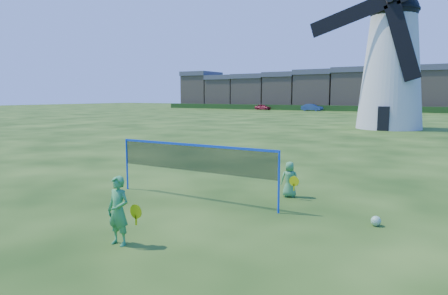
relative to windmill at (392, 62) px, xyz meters
name	(u,v)px	position (x,y,z in m)	size (l,w,h in m)	color
ground	(207,207)	(0.10, -28.70, -5.67)	(220.00, 220.00, 0.00)	black
windmill	(392,62)	(0.00, 0.00, 0.00)	(13.06, 5.39, 16.94)	silver
badminton_net	(194,159)	(-0.59, -28.29, -4.53)	(5.05, 0.05, 1.55)	blue
player_girl	(118,211)	(0.12, -31.81, -5.00)	(0.67, 0.35, 1.34)	#3D9A4F
player_boy	(290,179)	(1.54, -26.65, -5.17)	(0.65, 0.48, 1.01)	#4B9D58
play_ball	(376,221)	(4.14, -28.09, -5.56)	(0.22, 0.22, 0.22)	green
terraced_houses	(302,90)	(-23.73, 43.30, -1.75)	(56.57, 8.40, 8.33)	#8C765D
hedge	(300,108)	(-21.90, 37.30, -5.17)	(62.00, 0.80, 1.00)	#193814
car_left	(263,107)	(-28.70, 35.21, -5.12)	(1.31, 3.26, 1.11)	maroon
car_right	(312,107)	(-18.66, 35.14, -5.03)	(1.37, 3.92, 1.29)	navy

